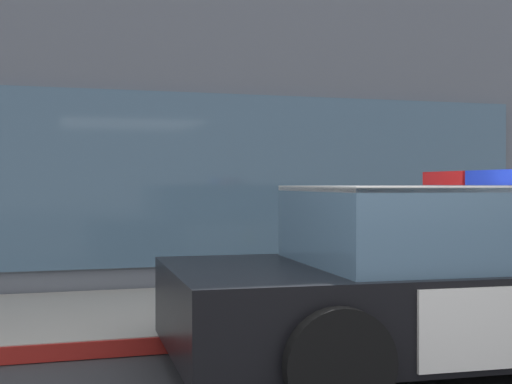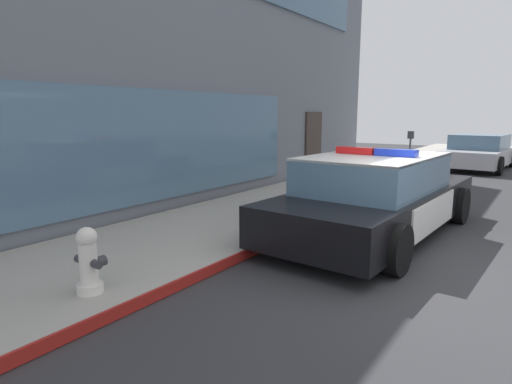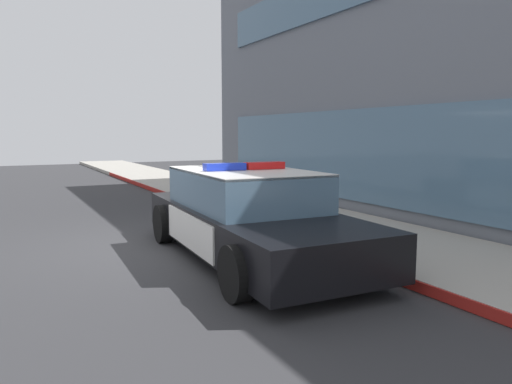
# 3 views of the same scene
# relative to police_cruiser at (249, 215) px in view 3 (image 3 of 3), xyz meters

# --- Properties ---
(ground) EXTENTS (48.00, 48.00, 0.00)m
(ground) POSITION_rel_police_cruiser_xyz_m (-1.67, -1.16, -0.68)
(ground) COLOR #303033
(sidewalk) EXTENTS (48.00, 2.72, 0.15)m
(sidewalk) POSITION_rel_police_cruiser_xyz_m (-1.67, 2.45, -0.61)
(sidewalk) COLOR #A39E93
(sidewalk) RESTS_ON ground
(curb_red_paint) EXTENTS (28.80, 0.04, 0.14)m
(curb_red_paint) POSITION_rel_police_cruiser_xyz_m (-1.67, 1.07, -0.61)
(curb_red_paint) COLOR maroon
(curb_red_paint) RESTS_ON ground
(police_cruiser) EXTENTS (5.18, 2.34, 1.49)m
(police_cruiser) POSITION_rel_police_cruiser_xyz_m (0.00, 0.00, 0.00)
(police_cruiser) COLOR black
(police_cruiser) RESTS_ON ground
(fire_hydrant) EXTENTS (0.34, 0.39, 0.73)m
(fire_hydrant) POSITION_rel_police_cruiser_xyz_m (-4.44, 1.57, -0.18)
(fire_hydrant) COLOR silver
(fire_hydrant) RESTS_ON sidewalk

